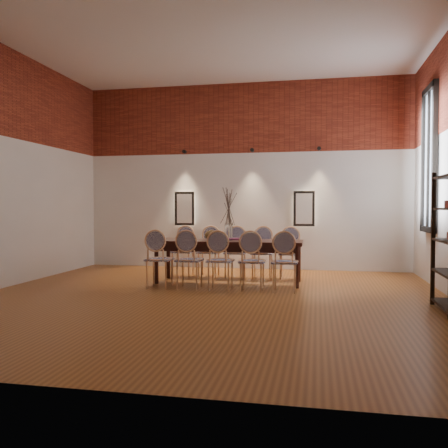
% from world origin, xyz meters
% --- Properties ---
extents(floor, '(7.00, 7.00, 0.02)m').
position_xyz_m(floor, '(0.00, 0.00, -0.01)').
color(floor, brown).
rests_on(floor, ground).
extents(ceiling, '(7.00, 7.00, 0.02)m').
position_xyz_m(ceiling, '(0.00, 0.00, 4.01)').
color(ceiling, silver).
rests_on(ceiling, ground).
extents(wall_back, '(7.00, 0.10, 4.00)m').
position_xyz_m(wall_back, '(0.00, 3.55, 2.00)').
color(wall_back, silver).
rests_on(wall_back, ground).
extents(wall_front, '(7.00, 0.10, 4.00)m').
position_xyz_m(wall_front, '(0.00, -3.55, 2.00)').
color(wall_front, silver).
rests_on(wall_front, ground).
extents(brick_band_back, '(7.00, 0.02, 1.50)m').
position_xyz_m(brick_band_back, '(0.00, 3.48, 3.25)').
color(brick_band_back, maroon).
rests_on(brick_band_back, ground).
extents(niche_left, '(0.36, 0.06, 0.66)m').
position_xyz_m(niche_left, '(-1.30, 3.45, 1.30)').
color(niche_left, '#FFEAC6').
rests_on(niche_left, wall_back).
extents(niche_right, '(0.36, 0.06, 0.66)m').
position_xyz_m(niche_right, '(1.30, 3.45, 1.30)').
color(niche_right, '#FFEAC6').
rests_on(niche_right, wall_back).
extents(spot_fixture_left, '(0.08, 0.10, 0.08)m').
position_xyz_m(spot_fixture_left, '(-1.30, 3.42, 2.55)').
color(spot_fixture_left, black).
rests_on(spot_fixture_left, wall_back).
extents(spot_fixture_mid, '(0.08, 0.10, 0.08)m').
position_xyz_m(spot_fixture_mid, '(0.20, 3.42, 2.55)').
color(spot_fixture_mid, black).
rests_on(spot_fixture_mid, wall_back).
extents(spot_fixture_right, '(0.08, 0.10, 0.08)m').
position_xyz_m(spot_fixture_right, '(1.60, 3.42, 2.55)').
color(spot_fixture_right, black).
rests_on(spot_fixture_right, wall_back).
extents(window_glass, '(0.02, 0.78, 2.38)m').
position_xyz_m(window_glass, '(3.46, 2.00, 2.15)').
color(window_glass, silver).
rests_on(window_glass, wall_right).
extents(window_frame, '(0.08, 0.90, 2.50)m').
position_xyz_m(window_frame, '(3.44, 2.00, 2.15)').
color(window_frame, black).
rests_on(window_frame, wall_right).
extents(window_mullion, '(0.06, 0.06, 2.40)m').
position_xyz_m(window_mullion, '(3.44, 2.00, 2.15)').
color(window_mullion, black).
rests_on(window_mullion, wall_right).
extents(dining_table, '(2.58, 0.83, 0.75)m').
position_xyz_m(dining_table, '(0.04, 1.50, 0.38)').
color(dining_table, '#33110C').
rests_on(dining_table, floor).
extents(chair_near_a, '(0.44, 0.44, 0.94)m').
position_xyz_m(chair_near_a, '(-0.99, 0.81, 0.47)').
color(chair_near_a, tan).
rests_on(chair_near_a, floor).
extents(chair_near_b, '(0.44, 0.44, 0.94)m').
position_xyz_m(chair_near_b, '(-0.47, 0.81, 0.47)').
color(chair_near_b, tan).
rests_on(chair_near_b, floor).
extents(chair_near_c, '(0.44, 0.44, 0.94)m').
position_xyz_m(chair_near_c, '(0.04, 0.81, 0.47)').
color(chair_near_c, tan).
rests_on(chair_near_c, floor).
extents(chair_near_d, '(0.44, 0.44, 0.94)m').
position_xyz_m(chair_near_d, '(0.56, 0.81, 0.47)').
color(chair_near_d, tan).
rests_on(chair_near_d, floor).
extents(chair_near_e, '(0.44, 0.44, 0.94)m').
position_xyz_m(chair_near_e, '(1.08, 0.81, 0.47)').
color(chair_near_e, tan).
rests_on(chair_near_e, floor).
extents(chair_far_a, '(0.44, 0.44, 0.94)m').
position_xyz_m(chair_far_a, '(-0.99, 2.20, 0.47)').
color(chair_far_a, tan).
rests_on(chair_far_a, floor).
extents(chair_far_b, '(0.44, 0.44, 0.94)m').
position_xyz_m(chair_far_b, '(-0.47, 2.20, 0.47)').
color(chair_far_b, tan).
rests_on(chair_far_b, floor).
extents(chair_far_c, '(0.44, 0.44, 0.94)m').
position_xyz_m(chair_far_c, '(0.04, 2.20, 0.47)').
color(chair_far_c, tan).
rests_on(chair_far_c, floor).
extents(chair_far_d, '(0.44, 0.44, 0.94)m').
position_xyz_m(chair_far_d, '(0.56, 2.20, 0.47)').
color(chair_far_d, tan).
rests_on(chair_far_d, floor).
extents(chair_far_e, '(0.44, 0.44, 0.94)m').
position_xyz_m(chair_far_e, '(1.08, 2.20, 0.47)').
color(chair_far_e, tan).
rests_on(chair_far_e, floor).
extents(vase, '(0.14, 0.14, 0.30)m').
position_xyz_m(vase, '(0.05, 1.50, 0.90)').
color(vase, silver).
rests_on(vase, dining_table).
extents(dried_branches, '(0.50, 0.50, 0.70)m').
position_xyz_m(dried_branches, '(0.05, 1.50, 1.35)').
color(dried_branches, '#47382E').
rests_on(dried_branches, vase).
extents(bowl, '(0.24, 0.24, 0.18)m').
position_xyz_m(bowl, '(-0.25, 1.45, 0.84)').
color(bowl, brown).
rests_on(bowl, dining_table).
extents(book, '(0.26, 0.18, 0.03)m').
position_xyz_m(book, '(0.11, 1.66, 0.77)').
color(book, '#8F2E5B').
rests_on(book, dining_table).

